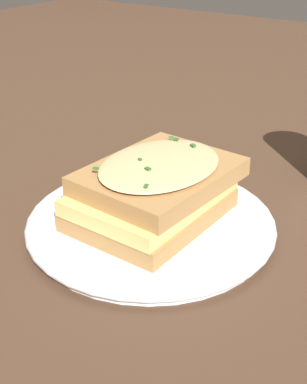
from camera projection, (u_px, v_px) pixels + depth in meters
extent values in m
plane|color=#473021|center=(161.00, 235.00, 0.53)|extent=(2.40, 2.40, 0.00)
cylinder|color=white|center=(153.00, 222.00, 0.53)|extent=(0.23, 0.23, 0.02)
torus|color=white|center=(153.00, 220.00, 0.53)|extent=(0.25, 0.25, 0.01)
cube|color=#A37542|center=(153.00, 207.00, 0.53)|extent=(0.12, 0.15, 0.02)
cube|color=#E0C16B|center=(153.00, 192.00, 0.52)|extent=(0.11, 0.15, 0.02)
cube|color=#A37542|center=(160.00, 176.00, 0.51)|extent=(0.12, 0.15, 0.02)
ellipsoid|color=#DBBC7F|center=(160.00, 164.00, 0.51)|extent=(0.11, 0.14, 0.01)
cube|color=#2D6028|center=(146.00, 186.00, 0.46)|extent=(0.00, 0.01, 0.00)
cube|color=#2D6028|center=(142.00, 158.00, 0.51)|extent=(0.01, 0.00, 0.00)
cube|color=#2D6028|center=(96.00, 168.00, 0.49)|extent=(0.01, 0.00, 0.00)
cube|color=#2D6028|center=(197.00, 146.00, 0.53)|extent=(0.01, 0.01, 0.00)
cube|color=#2D6028|center=(176.00, 139.00, 0.55)|extent=(0.01, 0.00, 0.00)
cube|color=#2D6028|center=(171.00, 137.00, 0.55)|extent=(0.01, 0.01, 0.00)
cube|color=#2D6028|center=(148.00, 168.00, 0.49)|extent=(0.01, 0.01, 0.00)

